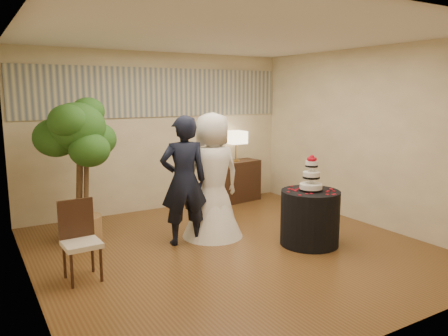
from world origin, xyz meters
TOP-DOWN VIEW (x-y plane):
  - floor at (0.00, 0.00)m, footprint 5.00×5.00m
  - ceiling at (0.00, 0.00)m, footprint 5.00×5.00m
  - wall_back at (0.00, 2.50)m, footprint 5.00×0.06m
  - wall_front at (0.00, -2.50)m, footprint 5.00×0.06m
  - wall_left at (-2.50, 0.00)m, footprint 0.06×5.00m
  - wall_right at (2.50, 0.00)m, footprint 0.06×5.00m
  - mural_border at (0.00, 2.48)m, footprint 4.90×0.02m
  - groom at (-0.46, 0.54)m, footprint 0.73×0.55m
  - bride at (0.04, 0.62)m, footprint 0.90×0.90m
  - cake_table at (1.02, -0.38)m, footprint 0.88×0.88m
  - wedding_cake at (1.02, -0.38)m, footprint 0.31×0.31m
  - console at (1.46, 2.23)m, footprint 1.00×0.55m
  - table_lamp at (1.46, 2.23)m, footprint 0.33×0.33m
  - ficus_tree at (-1.67, 1.41)m, footprint 1.39×1.39m
  - side_chair at (-1.98, 0.03)m, footprint 0.43×0.45m

SIDE VIEW (x-z plane):
  - floor at x=0.00m, z-range 0.00..0.00m
  - cake_table at x=1.02m, z-range 0.00..0.77m
  - console at x=1.46m, z-range 0.00..0.79m
  - side_chair at x=-1.98m, z-range 0.00..0.90m
  - groom at x=-0.46m, z-range 0.00..1.80m
  - bride at x=0.04m, z-range 0.00..1.82m
  - wedding_cake at x=1.02m, z-range 0.77..1.27m
  - ficus_tree at x=-1.67m, z-range 0.00..2.08m
  - table_lamp at x=1.46m, z-range 0.79..1.37m
  - wall_back at x=0.00m, z-range 0.00..2.80m
  - wall_front at x=0.00m, z-range 0.00..2.80m
  - wall_left at x=-2.50m, z-range 0.00..2.80m
  - wall_right at x=2.50m, z-range 0.00..2.80m
  - mural_border at x=0.00m, z-range 1.68..2.52m
  - ceiling at x=0.00m, z-range 2.80..2.80m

